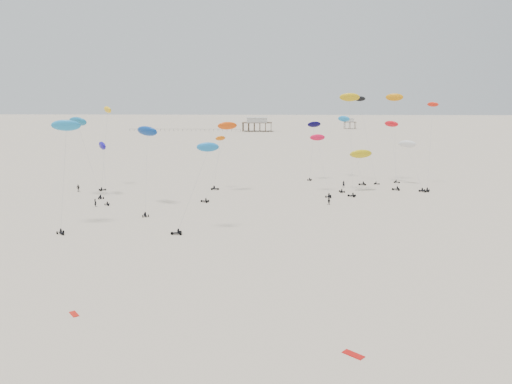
{
  "coord_description": "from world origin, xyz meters",
  "views": [
    {
      "loc": [
        3.91,
        -7.12,
        25.59
      ],
      "look_at": [
        0.0,
        88.0,
        7.0
      ],
      "focal_mm": 35.0,
      "sensor_mm": 36.0,
      "label": 1
    }
  ],
  "objects_px": {
    "pavilion_main": "(257,125)",
    "spectator_0": "(96,207)",
    "rig_4": "(410,153)",
    "pavilion_small": "(350,124)",
    "rig_0": "(103,152)"
  },
  "relations": [
    {
      "from": "pavilion_small",
      "to": "rig_0",
      "type": "bearing_deg",
      "value": -110.82
    },
    {
      "from": "pavilion_small",
      "to": "spectator_0",
      "type": "relative_size",
      "value": 4.07
    },
    {
      "from": "pavilion_main",
      "to": "rig_4",
      "type": "relative_size",
      "value": 1.31
    },
    {
      "from": "rig_0",
      "to": "rig_4",
      "type": "relative_size",
      "value": 1.1
    },
    {
      "from": "pavilion_main",
      "to": "spectator_0",
      "type": "xyz_separation_m",
      "value": [
        -28.08,
        -245.56,
        -4.22
      ]
    },
    {
      "from": "pavilion_main",
      "to": "rig_0",
      "type": "height_order",
      "value": "rig_0"
    },
    {
      "from": "pavilion_main",
      "to": "rig_0",
      "type": "distance_m",
      "value": 235.05
    },
    {
      "from": "pavilion_main",
      "to": "rig_4",
      "type": "xyz_separation_m",
      "value": [
        51.93,
        -214.39,
        5.12
      ]
    },
    {
      "from": "spectator_0",
      "to": "rig_4",
      "type": "bearing_deg",
      "value": -125.99
    },
    {
      "from": "pavilion_main",
      "to": "spectator_0",
      "type": "bearing_deg",
      "value": -96.52
    },
    {
      "from": "spectator_0",
      "to": "pavilion_small",
      "type": "bearing_deg",
      "value": -76.86
    },
    {
      "from": "pavilion_main",
      "to": "pavilion_small",
      "type": "bearing_deg",
      "value": 23.2
    },
    {
      "from": "pavilion_main",
      "to": "pavilion_small",
      "type": "distance_m",
      "value": 76.16
    },
    {
      "from": "pavilion_small",
      "to": "rig_0",
      "type": "xyz_separation_m",
      "value": [
        -100.04,
        -263.02,
        7.78
      ]
    },
    {
      "from": "pavilion_small",
      "to": "spectator_0",
      "type": "xyz_separation_m",
      "value": [
        -98.08,
        -275.56,
        -3.49
      ]
    }
  ]
}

